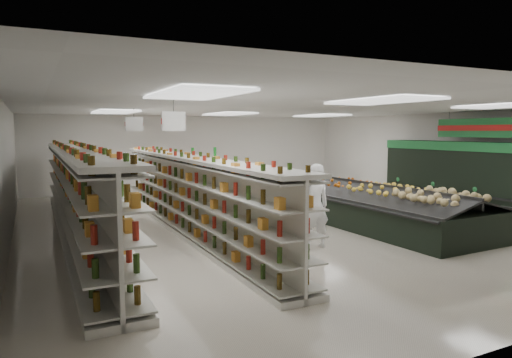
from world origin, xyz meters
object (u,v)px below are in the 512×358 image
produce_island (363,203)px  shopper_background (116,188)px  gondola_left (78,196)px  gondola_center (188,197)px  shopper_main (315,206)px  soda_endcap (201,174)px

produce_island → shopper_background: 7.47m
shopper_background → gondola_left: bearing=166.9°
gondola_center → shopper_main: size_ratio=6.01×
gondola_left → shopper_main: gondola_left is taller
gondola_center → shopper_main: bearing=-54.1°
gondola_center → produce_island: gondola_center is taller
gondola_left → gondola_center: gondola_left is taller
gondola_center → shopper_background: gondola_center is taller
produce_island → soda_endcap: soda_endcap is taller
gondola_center → shopper_background: bearing=110.2°
soda_endcap → shopper_background: bearing=-142.4°
produce_island → shopper_main: (-2.94, -1.92, 0.41)m
produce_island → soda_endcap: (-2.36, 7.15, 0.33)m
produce_island → shopper_main: 3.53m
gondola_left → shopper_background: 2.92m
soda_endcap → shopper_background: (-3.78, -2.90, -0.03)m
gondola_center → soda_endcap: gondola_center is taller
gondola_left → produce_island: 7.64m
produce_island → shopper_main: shopper_main is taller
shopper_main → shopper_background: (-3.20, 6.16, -0.12)m
shopper_background → soda_endcap: bearing=-38.7°
produce_island → gondola_left: bearing=167.6°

